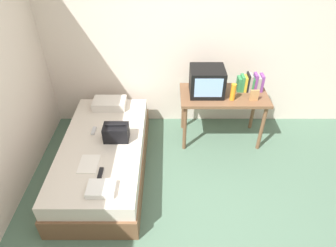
% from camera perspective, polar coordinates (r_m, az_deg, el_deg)
% --- Properties ---
extents(ground_plane, '(8.00, 8.00, 0.00)m').
position_cam_1_polar(ground_plane, '(3.37, 4.02, -19.02)').
color(ground_plane, '#4C6B56').
extents(wall_back, '(5.20, 0.10, 2.60)m').
position_cam_1_polar(wall_back, '(4.16, 3.15, 15.99)').
color(wall_back, beige).
rests_on(wall_back, ground).
extents(bed, '(1.00, 2.00, 0.47)m').
position_cam_1_polar(bed, '(3.80, -12.34, -6.32)').
color(bed, brown).
rests_on(bed, ground).
extents(desk, '(1.16, 0.60, 0.75)m').
position_cam_1_polar(desk, '(4.05, 10.56, 4.50)').
color(desk, brown).
rests_on(desk, ground).
extents(tv, '(0.44, 0.39, 0.36)m').
position_cam_1_polar(tv, '(3.89, 7.46, 8.14)').
color(tv, black).
rests_on(tv, desk).
extents(water_bottle, '(0.07, 0.07, 0.22)m').
position_cam_1_polar(water_bottle, '(3.85, 12.41, 6.00)').
color(water_bottle, orange).
rests_on(water_bottle, desk).
extents(book_row, '(0.34, 0.15, 0.25)m').
position_cam_1_polar(book_row, '(4.12, 15.59, 7.61)').
color(book_row, '#337F47').
rests_on(book_row, desk).
extents(picture_frame, '(0.11, 0.02, 0.15)m').
position_cam_1_polar(picture_frame, '(3.92, 16.30, 5.29)').
color(picture_frame, '#B27F4C').
rests_on(picture_frame, desk).
extents(pillow, '(0.45, 0.29, 0.11)m').
position_cam_1_polar(pillow, '(4.22, -11.35, 3.84)').
color(pillow, silver).
rests_on(pillow, bed).
extents(handbag, '(0.30, 0.20, 0.23)m').
position_cam_1_polar(handbag, '(3.59, -10.10, -1.75)').
color(handbag, black).
rests_on(handbag, bed).
extents(magazine, '(0.21, 0.29, 0.01)m').
position_cam_1_polar(magazine, '(3.39, -15.18, -7.57)').
color(magazine, white).
rests_on(magazine, bed).
extents(remote_dark, '(0.04, 0.16, 0.02)m').
position_cam_1_polar(remote_dark, '(3.25, -13.04, -9.39)').
color(remote_dark, black).
rests_on(remote_dark, bed).
extents(remote_silver, '(0.04, 0.14, 0.02)m').
position_cam_1_polar(remote_silver, '(3.83, -14.29, -1.36)').
color(remote_silver, '#B7B7BC').
rests_on(remote_silver, bed).
extents(folded_towel, '(0.28, 0.22, 0.06)m').
position_cam_1_polar(folded_towel, '(3.08, -12.90, -12.26)').
color(folded_towel, white).
rests_on(folded_towel, bed).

